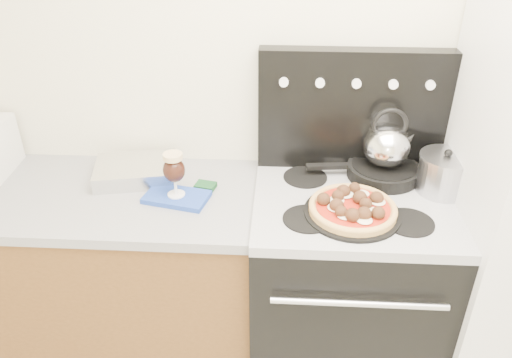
# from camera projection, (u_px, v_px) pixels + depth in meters

# --- Properties ---
(room_shell) EXTENTS (3.52, 3.01, 2.52)m
(room_shell) POSITION_uv_depth(u_px,v_px,m) (378.00, 296.00, 0.99)
(room_shell) COLOR beige
(room_shell) RESTS_ON ground
(base_cabinet) EXTENTS (1.45, 0.60, 0.86)m
(base_cabinet) POSITION_uv_depth(u_px,v_px,m) (94.00, 280.00, 2.24)
(base_cabinet) COLOR brown
(base_cabinet) RESTS_ON ground
(countertop) EXTENTS (1.48, 0.63, 0.04)m
(countertop) POSITION_uv_depth(u_px,v_px,m) (76.00, 195.00, 2.01)
(countertop) COLOR gray
(countertop) RESTS_ON base_cabinet
(stove_body) EXTENTS (0.76, 0.65, 0.88)m
(stove_body) POSITION_uv_depth(u_px,v_px,m) (342.00, 292.00, 2.16)
(stove_body) COLOR black
(stove_body) RESTS_ON ground
(cooktop) EXTENTS (0.76, 0.65, 0.04)m
(cooktop) POSITION_uv_depth(u_px,v_px,m) (353.00, 203.00, 1.92)
(cooktop) COLOR #ADADB2
(cooktop) RESTS_ON stove_body
(backguard) EXTENTS (0.76, 0.08, 0.50)m
(backguard) POSITION_uv_depth(u_px,v_px,m) (352.00, 110.00, 2.02)
(backguard) COLOR black
(backguard) RESTS_ON cooktop
(foil_sheet) EXTENTS (0.37, 0.30, 0.07)m
(foil_sheet) POSITION_uv_depth(u_px,v_px,m) (136.00, 171.00, 2.08)
(foil_sheet) COLOR white
(foil_sheet) RESTS_ON countertop
(oven_mitt) EXTENTS (0.27, 0.19, 0.02)m
(oven_mitt) POSITION_uv_depth(u_px,v_px,m) (177.00, 197.00, 1.94)
(oven_mitt) COLOR #2242AB
(oven_mitt) RESTS_ON countertop
(beer_glass) EXTENTS (0.09, 0.09, 0.18)m
(beer_glass) POSITION_uv_depth(u_px,v_px,m) (174.00, 174.00, 1.89)
(beer_glass) COLOR black
(beer_glass) RESTS_ON oven_mitt
(pizza_pan) EXTENTS (0.40, 0.40, 0.01)m
(pizza_pan) POSITION_uv_depth(u_px,v_px,m) (352.00, 213.00, 1.82)
(pizza_pan) COLOR black
(pizza_pan) RESTS_ON cooktop
(pizza) EXTENTS (0.39, 0.39, 0.05)m
(pizza) POSITION_uv_depth(u_px,v_px,m) (353.00, 207.00, 1.81)
(pizza) COLOR gold
(pizza) RESTS_ON pizza_pan
(skillet) EXTENTS (0.32, 0.32, 0.05)m
(skillet) POSITION_uv_depth(u_px,v_px,m) (383.00, 171.00, 2.05)
(skillet) COLOR black
(skillet) RESTS_ON cooktop
(tea_kettle) EXTENTS (0.23, 0.23, 0.21)m
(tea_kettle) POSITION_uv_depth(u_px,v_px,m) (387.00, 142.00, 1.98)
(tea_kettle) COLOR silver
(tea_kettle) RESTS_ON skillet
(stock_pot) EXTENTS (0.24, 0.24, 0.14)m
(stock_pot) POSITION_uv_depth(u_px,v_px,m) (444.00, 175.00, 1.93)
(stock_pot) COLOR #AFAFB7
(stock_pot) RESTS_ON cooktop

